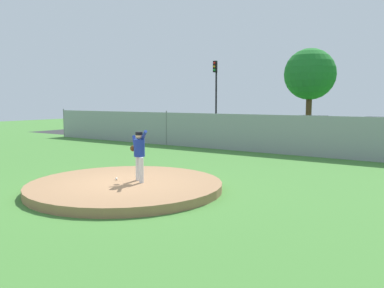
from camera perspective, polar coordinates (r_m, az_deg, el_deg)
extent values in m
plane|color=#427A33|center=(16.54, 5.02, -2.83)|extent=(80.00, 80.00, 0.00)
cube|color=#2B2B2D|center=(24.24, 14.97, -0.10)|extent=(44.00, 7.00, 0.01)
cylinder|color=#99704C|center=(11.76, -9.61, -6.05)|extent=(5.67, 5.67, 0.24)
cylinder|color=silver|center=(11.87, -7.88, -3.46)|extent=(0.13, 0.13, 0.75)
cylinder|color=silver|center=(11.49, -7.37, -3.78)|extent=(0.13, 0.13, 0.75)
cylinder|color=navy|center=(11.59, -7.67, -0.56)|extent=(0.32, 0.32, 0.51)
cylinder|color=navy|center=(11.43, -7.03, 1.17)|extent=(0.45, 0.34, 0.37)
cylinder|color=navy|center=(11.70, -8.34, 0.13)|extent=(0.28, 0.23, 0.46)
ellipsoid|color=#4C2D14|center=(11.83, -8.58, -0.64)|extent=(0.20, 0.12, 0.18)
sphere|color=tan|center=(11.55, -7.70, 1.19)|extent=(0.20, 0.20, 0.20)
cylinder|color=black|center=(11.55, -7.70, 1.53)|extent=(0.21, 0.21, 0.09)
sphere|color=white|center=(12.06, -10.92, -4.99)|extent=(0.07, 0.07, 0.07)
cube|color=gray|center=(19.98, 10.71, 1.45)|extent=(31.67, 0.03, 1.93)
cylinder|color=slate|center=(30.07, -18.12, 2.94)|extent=(0.07, 0.07, 2.03)
cylinder|color=slate|center=(23.26, -3.72, 2.34)|extent=(0.07, 0.07, 2.03)
cube|color=slate|center=(26.96, 1.68, 2.17)|extent=(1.98, 4.47, 0.70)
cube|color=black|center=(26.92, 1.68, 3.57)|extent=(1.76, 2.49, 0.62)
cylinder|color=black|center=(28.17, 3.08, 1.63)|extent=(1.88, 0.72, 0.64)
cylinder|color=black|center=(25.83, 0.15, 1.21)|extent=(1.88, 0.72, 0.64)
cube|color=#161E4C|center=(23.16, 25.32, 0.98)|extent=(2.10, 4.88, 0.78)
cube|color=black|center=(23.12, 25.40, 2.74)|extent=(1.82, 2.72, 0.64)
cylinder|color=black|center=(24.64, 26.04, 0.32)|extent=(1.90, 0.76, 0.64)
cylinder|color=black|center=(21.77, 24.40, -0.32)|extent=(1.90, 0.76, 0.64)
cube|color=silver|center=(24.99, 7.65, 1.80)|extent=(2.14, 4.75, 0.71)
cube|color=black|center=(24.94, 7.67, 3.34)|extent=(1.84, 2.66, 0.62)
cylinder|color=black|center=(26.34, 8.83, 1.23)|extent=(1.90, 0.78, 0.64)
cylinder|color=black|center=(23.71, 6.30, 0.71)|extent=(1.90, 0.78, 0.64)
cube|color=#B7BABF|center=(24.08, 16.41, 1.44)|extent=(1.97, 4.34, 0.72)
cube|color=black|center=(24.03, 16.47, 3.12)|extent=(1.72, 2.42, 0.69)
cylinder|color=black|center=(25.34, 17.48, 0.82)|extent=(1.82, 0.74, 0.64)
cylinder|color=black|center=(22.90, 15.18, 0.33)|extent=(1.82, 0.74, 0.64)
cube|color=#A81919|center=(29.32, -4.74, 2.56)|extent=(1.79, 4.32, 0.77)
cube|color=black|center=(29.29, -4.75, 3.92)|extent=(1.65, 2.37, 0.62)
cylinder|color=black|center=(30.39, -3.14, 1.97)|extent=(1.85, 0.64, 0.64)
cylinder|color=black|center=(28.33, -6.45, 1.62)|extent=(1.85, 0.64, 0.64)
cone|color=orange|center=(26.14, -5.02, 1.16)|extent=(0.32, 0.32, 0.55)
cube|color=black|center=(26.16, -5.01, 0.59)|extent=(0.40, 0.40, 0.03)
cylinder|color=black|center=(31.89, 3.53, 6.79)|extent=(0.14, 0.14, 5.77)
cube|color=black|center=(31.85, 3.39, 11.17)|extent=(0.28, 0.24, 0.90)
sphere|color=red|center=(31.77, 3.27, 11.68)|extent=(0.18, 0.18, 0.18)
sphere|color=orange|center=(31.75, 3.27, 11.19)|extent=(0.18, 0.18, 0.18)
sphere|color=green|center=(31.73, 3.27, 10.71)|extent=(0.18, 0.18, 0.18)
cylinder|color=#4C331E|center=(33.57, 16.59, 4.41)|extent=(0.47, 0.47, 3.31)
sphere|color=#1D7026|center=(33.62, 16.76, 9.70)|extent=(4.14, 4.14, 4.14)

